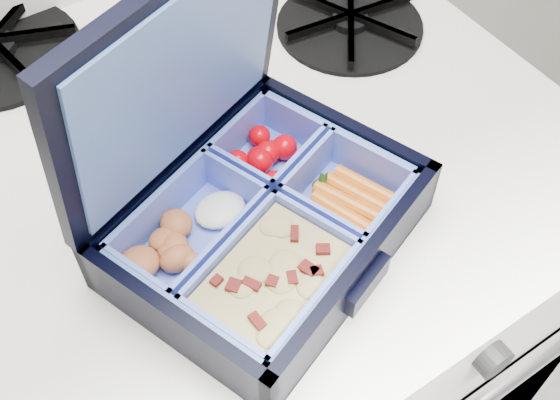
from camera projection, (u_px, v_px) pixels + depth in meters
stove at (241, 339)px, 1.09m from camera, size 0.65×0.65×0.97m
bento_box at (266, 225)px, 0.59m from camera, size 0.30×0.26×0.06m
burner_grate at (350, 19)px, 0.78m from camera, size 0.18×0.18×0.02m
fork at (210, 121)px, 0.70m from camera, size 0.12×0.16×0.01m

